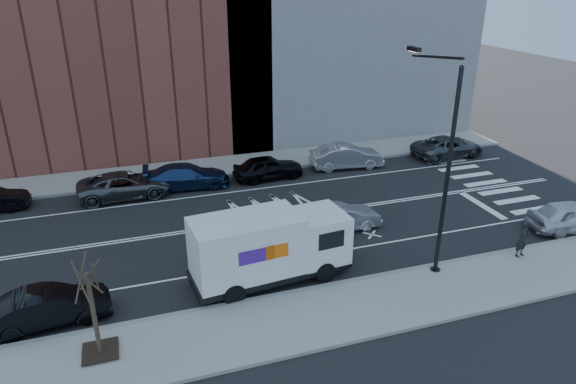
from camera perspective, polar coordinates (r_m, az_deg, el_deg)
ground at (r=27.26m, az=-5.23°, el=-3.52°), size 120.00×120.00×0.00m
sidewalk_near at (r=20.01m, az=0.89°, el=-14.16°), size 44.00×3.60×0.15m
sidewalk_far at (r=35.18m, az=-8.61°, el=2.74°), size 44.00×3.60×0.15m
curb_near at (r=21.38m, az=-0.73°, el=-11.36°), size 44.00×0.25×0.17m
curb_far at (r=33.52m, az=-8.05°, el=1.74°), size 44.00×0.25×0.17m
crosswalk at (r=34.19m, az=21.80°, el=0.53°), size 3.00×14.00×0.01m
road_markings at (r=27.26m, az=-5.23°, el=-3.52°), size 40.00×8.60×0.01m
streetlight at (r=22.07m, az=16.73°, el=3.33°), size 0.44×4.02×9.34m
street_tree at (r=18.86m, az=-20.64°, el=-13.34°), size 1.20×1.20×3.75m
fedex_van at (r=21.69m, az=-2.11°, el=-6.04°), size 6.97×2.93×3.10m
far_parked_c at (r=31.56m, az=-17.65°, el=0.74°), size 5.44×2.64×1.49m
far_parked_d at (r=32.01m, az=-11.18°, el=1.74°), size 5.29×2.50×1.49m
far_parked_e at (r=32.82m, az=-2.21°, el=2.75°), size 4.58×2.09×1.52m
far_parked_f at (r=34.92m, az=6.53°, el=3.96°), size 5.03×2.22×1.61m
far_parked_g at (r=38.63m, az=17.35°, el=4.83°), size 5.48×2.85×1.48m
driving_sedan at (r=26.37m, az=5.87°, el=-2.86°), size 4.23×1.68×1.37m
near_parked_rear_a at (r=21.55m, az=-25.00°, el=-11.53°), size 4.47×1.93×1.43m
near_parked_front at (r=29.97m, az=29.11°, el=-2.35°), size 4.77×2.42×1.56m
pedestrian at (r=25.82m, az=24.63°, el=-4.76°), size 0.72×0.56×1.76m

